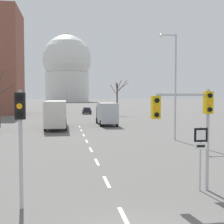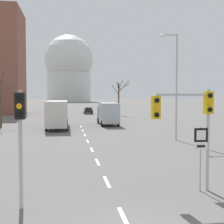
{
  "view_description": "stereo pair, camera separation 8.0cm",
  "coord_description": "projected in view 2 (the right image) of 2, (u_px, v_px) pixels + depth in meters",
  "views": [
    {
      "loc": [
        -1.96,
        -7.95,
        4.1
      ],
      "look_at": [
        0.03,
        5.12,
        3.42
      ],
      "focal_mm": 50.0,
      "sensor_mm": 36.0,
      "label": 1
    },
    {
      "loc": [
        -1.88,
        -7.96,
        4.1
      ],
      "look_at": [
        0.03,
        5.12,
        3.42
      ],
      "focal_mm": 50.0,
      "sensor_mm": 36.0,
      "label": 2
    }
  ],
  "objects": [
    {
      "name": "lane_stripe_2",
      "position": [
        98.0,
        162.0,
        19.36
      ],
      "size": [
        0.16,
        2.0,
        0.01
      ],
      "primitive_type": "cube",
      "color": "silver",
      "rests_on": "ground_plane"
    },
    {
      "name": "city_bus",
      "position": [
        57.0,
        112.0,
        39.61
      ],
      "size": [
        2.66,
        10.8,
        3.48
      ],
      "color": "beige",
      "rests_on": "ground_plane"
    },
    {
      "name": "route_sign_post",
      "position": [
        201.0,
        147.0,
        13.35
      ],
      "size": [
        0.6,
        0.08,
        2.78
      ],
      "color": "#B2B2B7",
      "rests_on": "ground_plane"
    },
    {
      "name": "traffic_signal_near_right",
      "position": [
        189.0,
        114.0,
        13.25
      ],
      "size": [
        2.69,
        0.34,
        4.4
      ],
      "color": "#B2B2B7",
      "rests_on": "ground_plane"
    },
    {
      "name": "lane_stripe_1",
      "position": [
        107.0,
        182.0,
        14.91
      ],
      "size": [
        0.16,
        2.0,
        0.01
      ],
      "primitive_type": "cube",
      "color": "silver",
      "rests_on": "ground_plane"
    },
    {
      "name": "bare_tree_right_near",
      "position": [
        119.0,
        97.0,
        65.54
      ],
      "size": [
        3.53,
        2.92,
        7.47
      ],
      "color": "brown",
      "rests_on": "ground_plane"
    },
    {
      "name": "delivery_truck",
      "position": [
        108.0,
        113.0,
        43.77
      ],
      "size": [
        2.44,
        7.2,
        3.14
      ],
      "color": "#333842",
      "rests_on": "ground_plane"
    },
    {
      "name": "lane_stripe_3",
      "position": [
        92.0,
        150.0,
        23.8
      ],
      "size": [
        0.16,
        2.0,
        0.01
      ],
      "primitive_type": "cube",
      "color": "silver",
      "rests_on": "ground_plane"
    },
    {
      "name": "street_lamp_right",
      "position": [
        174.0,
        78.0,
        28.55
      ],
      "size": [
        1.67,
        0.36,
        9.74
      ],
      "color": "#B2B2B7",
      "rests_on": "ground_plane"
    },
    {
      "name": "lane_stripe_0",
      "position": [
        124.0,
        218.0,
        10.46
      ],
      "size": [
        0.16,
        2.0,
        0.01
      ],
      "primitive_type": "cube",
      "color": "silver",
      "rests_on": "ground_plane"
    },
    {
      "name": "traffic_signal_near_left",
      "position": [
        20.0,
        126.0,
        11.21
      ],
      "size": [
        0.36,
        0.34,
        4.32
      ],
      "color": "#B2B2B7",
      "rests_on": "ground_plane"
    },
    {
      "name": "lane_stripe_5",
      "position": [
        85.0,
        135.0,
        32.7
      ],
      "size": [
        0.16,
        2.0,
        0.01
      ],
      "primitive_type": "cube",
      "color": "silver",
      "rests_on": "ground_plane"
    },
    {
      "name": "sedan_near_right",
      "position": [
        52.0,
        112.0,
        61.93
      ],
      "size": [
        1.92,
        3.94,
        1.68
      ],
      "color": "#B7B7BC",
      "rests_on": "ground_plane"
    },
    {
      "name": "bare_tree_left_near",
      "position": [
        0.0,
        101.0,
        40.36
      ],
      "size": [
        3.51,
        2.94,
        7.42
      ],
      "color": "brown",
      "rests_on": "ground_plane"
    },
    {
      "name": "lane_stripe_6",
      "position": [
        83.0,
        130.0,
        37.14
      ],
      "size": [
        0.16,
        2.0,
        0.01
      ],
      "primitive_type": "cube",
      "color": "silver",
      "rests_on": "ground_plane"
    },
    {
      "name": "sedan_near_left",
      "position": [
        103.0,
        115.0,
        55.84
      ],
      "size": [
        1.69,
        4.49,
        1.51
      ],
      "color": "silver",
      "rests_on": "ground_plane"
    },
    {
      "name": "sedan_mid_centre",
      "position": [
        88.0,
        111.0,
        71.06
      ],
      "size": [
        1.92,
        4.39,
        1.49
      ],
      "color": "black",
      "rests_on": "ground_plane"
    },
    {
      "name": "lane_stripe_4",
      "position": [
        88.0,
        141.0,
        28.25
      ],
      "size": [
        0.16,
        2.0,
        0.01
      ],
      "primitive_type": "cube",
      "color": "silver",
      "rests_on": "ground_plane"
    },
    {
      "name": "lane_stripe_7",
      "position": [
        81.0,
        127.0,
        41.59
      ],
      "size": [
        0.16,
        2.0,
        0.01
      ],
      "primitive_type": "cube",
      "color": "silver",
      "rests_on": "ground_plane"
    },
    {
      "name": "capitol_dome",
      "position": [
        69.0,
        69.0,
        220.51
      ],
      "size": [
        34.14,
        34.14,
        48.23
      ],
      "color": "silver",
      "rests_on": "ground_plane"
    }
  ]
}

